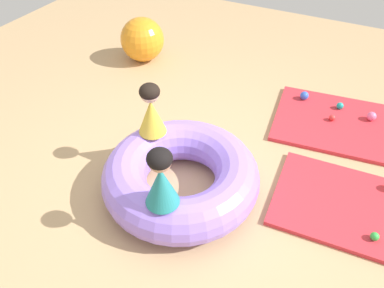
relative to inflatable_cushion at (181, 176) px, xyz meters
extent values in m
plane|color=tan|center=(0.08, 0.13, -0.18)|extent=(8.00, 8.00, 0.00)
cube|color=red|center=(1.47, 0.45, -0.16)|extent=(1.60, 0.95, 0.04)
cube|color=red|center=(0.98, 1.50, -0.16)|extent=(1.32, 1.10, 0.04)
torus|color=#9975EA|center=(0.00, 0.00, 0.00)|extent=(1.26, 1.26, 0.36)
cone|color=yellow|center=(-0.37, 0.21, 0.33)|extent=(0.26, 0.26, 0.31)
sphere|color=beige|center=(-0.37, 0.21, 0.56)|extent=(0.15, 0.15, 0.15)
ellipsoid|color=black|center=(-0.37, 0.21, 0.57)|extent=(0.17, 0.17, 0.13)
cone|color=teal|center=(0.09, -0.42, 0.33)|extent=(0.33, 0.33, 0.31)
sphere|color=tan|center=(0.09, -0.42, 0.56)|extent=(0.16, 0.16, 0.16)
ellipsoid|color=black|center=(0.09, -0.42, 0.58)|extent=(0.17, 0.17, 0.13)
sphere|color=pink|center=(1.27, 1.68, -0.09)|extent=(0.09, 0.09, 0.09)
sphere|color=blue|center=(0.57, 1.74, -0.09)|extent=(0.09, 0.09, 0.09)
sphere|color=red|center=(0.92, 1.49, -0.11)|extent=(0.06, 0.06, 0.06)
sphere|color=teal|center=(0.95, 1.74, -0.10)|extent=(0.07, 0.07, 0.07)
sphere|color=green|center=(1.48, 0.19, -0.11)|extent=(0.06, 0.06, 0.06)
sphere|color=orange|center=(-1.49, 1.78, 0.09)|extent=(0.54, 0.54, 0.54)
camera|label=1|loc=(1.04, -1.85, 2.18)|focal=35.38mm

